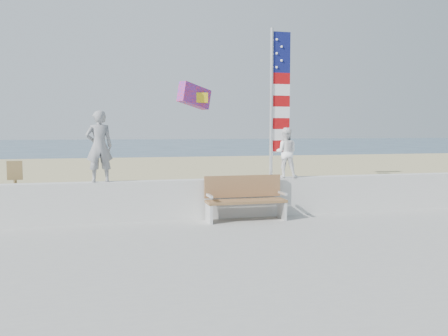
% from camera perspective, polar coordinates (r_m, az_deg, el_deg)
% --- Properties ---
extents(ground, '(220.00, 220.00, 0.00)m').
position_cam_1_polar(ground, '(9.22, 1.53, -9.29)').
color(ground, '#2E475D').
rests_on(ground, ground).
extents(sand, '(90.00, 40.00, 0.08)m').
position_cam_1_polar(sand, '(17.91, -6.23, -2.41)').
color(sand, tan).
rests_on(sand, ground).
extents(boardwalk, '(50.00, 12.40, 0.10)m').
position_cam_1_polar(boardwalk, '(5.61, 13.11, -17.30)').
color(boardwalk, '#A2A29D').
rests_on(boardwalk, sand).
extents(seawall, '(30.00, 0.35, 0.90)m').
position_cam_1_polar(seawall, '(11.00, -1.27, -3.68)').
color(seawall, silver).
rests_on(seawall, boardwalk).
extents(adult, '(0.61, 0.44, 1.56)m').
position_cam_1_polar(adult, '(10.62, -14.78, 2.53)').
color(adult, gray).
rests_on(adult, seawall).
extents(child, '(0.69, 0.61, 1.19)m').
position_cam_1_polar(child, '(11.42, 7.40, 1.86)').
color(child, white).
rests_on(child, seawall).
extents(bench, '(1.80, 0.57, 1.00)m').
position_cam_1_polar(bench, '(10.71, 2.53, -3.59)').
color(bench, olive).
rests_on(bench, boardwalk).
extents(flag, '(0.50, 0.08, 3.50)m').
position_cam_1_polar(flag, '(11.35, 6.33, 8.51)').
color(flag, silver).
rests_on(flag, seawall).
extents(parafoil_kite, '(0.97, 0.75, 0.68)m').
position_cam_1_polar(parafoil_kite, '(12.14, -3.48, 8.62)').
color(parafoil_kite, red).
rests_on(parafoil_kite, ground).
extents(sign, '(0.32, 0.07, 1.46)m').
position_cam_1_polar(sign, '(11.38, -23.81, -2.20)').
color(sign, brown).
rests_on(sign, sand).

